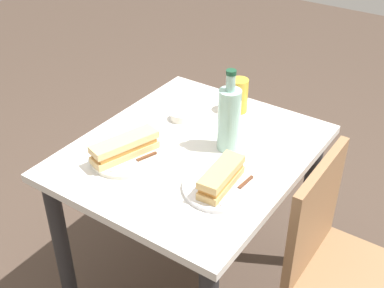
# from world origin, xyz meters

# --- Properties ---
(ground_plane) EXTENTS (8.00, 8.00, 0.00)m
(ground_plane) POSITION_xyz_m (0.00, 0.00, 0.00)
(ground_plane) COLOR #47382D
(dining_table) EXTENTS (0.91, 0.77, 0.74)m
(dining_table) POSITION_xyz_m (0.00, 0.00, 0.60)
(dining_table) COLOR silver
(dining_table) RESTS_ON ground
(chair_far) EXTENTS (0.40, 0.40, 0.86)m
(chair_far) POSITION_xyz_m (0.00, 0.58, 0.49)
(chair_far) COLOR #936B47
(chair_far) RESTS_ON ground
(plate_near) EXTENTS (0.25, 0.25, 0.01)m
(plate_near) POSITION_xyz_m (0.18, -0.16, 0.74)
(plate_near) COLOR silver
(plate_near) RESTS_ON dining_table
(baguette_sandwich_near) EXTENTS (0.25, 0.14, 0.07)m
(baguette_sandwich_near) POSITION_xyz_m (0.18, -0.16, 0.79)
(baguette_sandwich_near) COLOR #DBB77A
(baguette_sandwich_near) RESTS_ON plate_near
(knife_near) EXTENTS (0.17, 0.07, 0.01)m
(knife_near) POSITION_xyz_m (0.19, -0.10, 0.76)
(knife_near) COLOR silver
(knife_near) RESTS_ON plate_near
(plate_far) EXTENTS (0.25, 0.25, 0.01)m
(plate_far) POSITION_xyz_m (0.14, 0.21, 0.74)
(plate_far) COLOR white
(plate_far) RESTS_ON dining_table
(baguette_sandwich_far) EXTENTS (0.21, 0.08, 0.07)m
(baguette_sandwich_far) POSITION_xyz_m (0.14, 0.21, 0.79)
(baguette_sandwich_far) COLOR tan
(baguette_sandwich_far) RESTS_ON plate_far
(knife_far) EXTENTS (0.18, 0.02, 0.01)m
(knife_far) POSITION_xyz_m (0.12, 0.27, 0.76)
(knife_far) COLOR silver
(knife_far) RESTS_ON plate_far
(water_bottle) EXTENTS (0.08, 0.08, 0.31)m
(water_bottle) POSITION_xyz_m (-0.08, 0.10, 0.86)
(water_bottle) COLOR #99C6B7
(water_bottle) RESTS_ON dining_table
(beer_glass) EXTENTS (0.07, 0.07, 0.14)m
(beer_glass) POSITION_xyz_m (-0.33, 0.00, 0.81)
(beer_glass) COLOR gold
(beer_glass) RESTS_ON dining_table
(olive_bowl) EXTENTS (0.08, 0.08, 0.03)m
(olive_bowl) POSITION_xyz_m (-0.15, -0.15, 0.75)
(olive_bowl) COLOR silver
(olive_bowl) RESTS_ON dining_table
(paper_napkin) EXTENTS (0.18, 0.18, 0.00)m
(paper_napkin) POSITION_xyz_m (-0.21, 0.20, 0.74)
(paper_napkin) COLOR white
(paper_napkin) RESTS_ON dining_table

